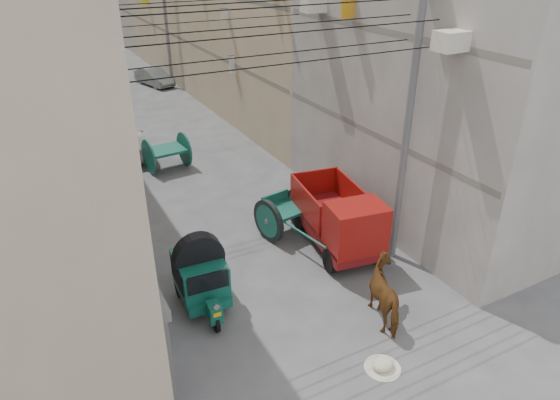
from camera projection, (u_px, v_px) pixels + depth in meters
shutters_left at (99, 206)px, 14.65m from camera, size 0.18×14.40×2.88m
signboards at (133, 56)px, 24.21m from camera, size 8.22×40.52×5.67m
utility_poles at (158, 63)px, 20.31m from camera, size 7.40×22.20×8.00m
auto_rickshaw at (200, 274)px, 12.64m from camera, size 1.38×2.28×1.58m
tonga_cart at (285, 214)px, 15.83m from camera, size 1.66×3.20×1.38m
mini_truck at (342, 225)px, 14.72m from camera, size 2.14×3.81×2.03m
second_cart at (167, 152)px, 20.37m from camera, size 1.74×1.57×1.43m
feed_sack at (383, 364)px, 11.00m from camera, size 0.51×0.41×0.26m
horse at (389, 294)px, 12.19m from camera, size 1.22×1.91×1.49m
distant_car_white at (130, 141)px, 21.86m from camera, size 1.49×3.68×1.25m
distant_car_grey at (154, 77)px, 32.44m from camera, size 2.01×3.50×1.09m
distant_car_green at (68, 46)px, 41.80m from camera, size 2.41×4.12×1.12m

